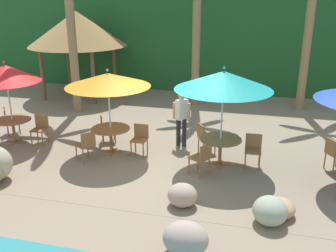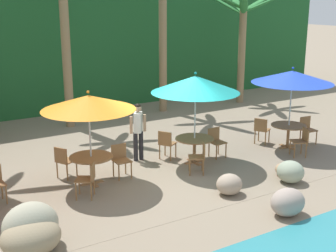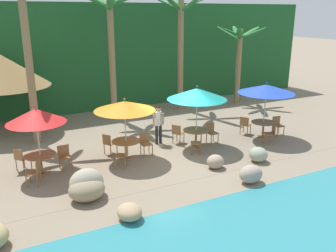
% 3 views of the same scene
% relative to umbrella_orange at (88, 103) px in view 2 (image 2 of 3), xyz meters
% --- Properties ---
extents(ground_plane, '(120.00, 120.00, 0.00)m').
position_rel_umbrella_orange_xyz_m(ground_plane, '(1.85, -0.25, -2.13)').
color(ground_plane, gray).
extents(terrace_deck, '(18.00, 5.20, 0.01)m').
position_rel_umbrella_orange_xyz_m(terrace_deck, '(1.85, -0.25, -2.12)').
color(terrace_deck, gray).
rests_on(terrace_deck, ground).
extents(foliage_backdrop, '(28.00, 2.40, 6.00)m').
position_rel_umbrella_orange_xyz_m(foliage_backdrop, '(1.85, 8.75, 0.87)').
color(foliage_backdrop, '#1E5628').
rests_on(foliage_backdrop, ground).
extents(rock_seawall, '(11.64, 2.69, 0.90)m').
position_rel_umbrella_orange_xyz_m(rock_seawall, '(-2.14, -2.99, -1.80)').
color(rock_seawall, '#A8A288').
rests_on(rock_seawall, ground).
extents(umbrella_orange, '(2.33, 2.33, 2.43)m').
position_rel_umbrella_orange_xyz_m(umbrella_orange, '(0.00, 0.00, 0.00)').
color(umbrella_orange, silver).
rests_on(umbrella_orange, ground).
extents(dining_table_orange, '(1.10, 1.10, 0.74)m').
position_rel_umbrella_orange_xyz_m(dining_table_orange, '(-0.00, 0.00, -1.51)').
color(dining_table_orange, olive).
rests_on(dining_table_orange, ground).
extents(chair_orange_seaward, '(0.43, 0.44, 0.87)m').
position_rel_umbrella_orange_xyz_m(chair_orange_seaward, '(0.85, 0.07, -1.62)').
color(chair_orange_seaward, olive).
rests_on(chair_orange_seaward, ground).
extents(chair_orange_inland, '(0.57, 0.57, 0.87)m').
position_rel_umbrella_orange_xyz_m(chair_orange_inland, '(-0.47, 0.71, -1.62)').
color(chair_orange_inland, olive).
rests_on(chair_orange_inland, ground).
extents(chair_orange_left, '(0.59, 0.59, 0.87)m').
position_rel_umbrella_orange_xyz_m(chair_orange_left, '(-0.39, -0.76, -1.62)').
color(chair_orange_left, olive).
rests_on(chair_orange_left, ground).
extents(umbrella_teal, '(2.47, 2.47, 2.64)m').
position_rel_umbrella_orange_xyz_m(umbrella_teal, '(3.12, -0.07, 0.17)').
color(umbrella_teal, silver).
rests_on(umbrella_teal, ground).
extents(dining_table_teal, '(1.10, 1.10, 0.74)m').
position_rel_umbrella_orange_xyz_m(dining_table_teal, '(3.12, -0.07, -1.51)').
color(dining_table_teal, olive).
rests_on(dining_table_teal, ground).
extents(chair_teal_seaward, '(0.43, 0.44, 0.87)m').
position_rel_umbrella_orange_xyz_m(chair_teal_seaward, '(3.97, 0.04, -1.62)').
color(chair_teal_seaward, olive).
rests_on(chair_teal_seaward, ground).
extents(chair_teal_inland, '(0.59, 0.58, 0.87)m').
position_rel_umbrella_orange_xyz_m(chair_teal_inland, '(2.59, 0.60, -1.62)').
color(chair_teal_inland, olive).
rests_on(chair_teal_inland, ground).
extents(chair_teal_left, '(0.58, 0.58, 0.87)m').
position_rel_umbrella_orange_xyz_m(chair_teal_left, '(2.76, -0.85, -1.62)').
color(chair_teal_left, olive).
rests_on(chair_teal_left, ground).
extents(umbrella_blue, '(2.48, 2.48, 2.57)m').
position_rel_umbrella_orange_xyz_m(umbrella_blue, '(6.45, -0.46, 0.14)').
color(umbrella_blue, silver).
rests_on(umbrella_blue, ground).
extents(dining_table_blue, '(1.10, 1.10, 0.74)m').
position_rel_umbrella_orange_xyz_m(dining_table_blue, '(6.45, -0.46, -1.51)').
color(dining_table_blue, olive).
rests_on(dining_table_blue, ground).
extents(chair_blue_seaward, '(0.46, 0.46, 0.87)m').
position_rel_umbrella_orange_xyz_m(chair_blue_seaward, '(7.30, -0.45, -1.62)').
color(chair_blue_seaward, olive).
rests_on(chair_blue_seaward, ground).
extents(chair_blue_inland, '(0.57, 0.57, 0.87)m').
position_rel_umbrella_orange_xyz_m(chair_blue_inland, '(5.97, 0.25, -1.62)').
color(chair_blue_inland, olive).
rests_on(chair_blue_inland, ground).
extents(chair_blue_left, '(0.56, 0.56, 0.87)m').
position_rel_umbrella_orange_xyz_m(chair_blue_left, '(6.17, -1.27, -1.62)').
color(chair_blue_left, olive).
rests_on(chair_blue_left, ground).
extents(palm_tree_second, '(2.88, 2.84, 6.38)m').
position_rel_umbrella_orange_xyz_m(palm_tree_second, '(1.42, 5.56, 2.18)').
color(palm_tree_second, olive).
rests_on(palm_tree_second, ground).
extents(palm_tree_third, '(3.37, 3.43, 6.42)m').
position_rel_umbrella_orange_xyz_m(palm_tree_third, '(5.59, 5.83, 2.07)').
color(palm_tree_third, olive).
rests_on(palm_tree_third, ground).
extents(palm_tree_fourth, '(3.11, 2.79, 4.71)m').
position_rel_umbrella_orange_xyz_m(palm_tree_fourth, '(9.44, 5.47, 1.10)').
color(palm_tree_fourth, olive).
rests_on(palm_tree_fourth, ground).
extents(waiter_in_white, '(0.52, 0.39, 1.70)m').
position_rel_umbrella_orange_xyz_m(waiter_in_white, '(1.85, 0.96, -1.14)').
color(waiter_in_white, '#232328').
rests_on(waiter_in_white, ground).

